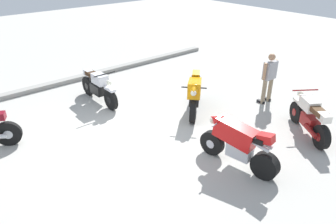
% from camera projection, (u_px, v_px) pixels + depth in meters
% --- Properties ---
extents(ground_plane, '(40.00, 40.00, 0.00)m').
position_uv_depth(ground_plane, '(129.00, 136.00, 8.45)').
color(ground_plane, '#ADAAA3').
extents(curb_edge, '(14.00, 0.30, 0.15)m').
position_uv_depth(curb_edge, '(58.00, 83.00, 11.56)').
color(curb_edge, gray).
rests_on(curb_edge, ground).
extents(motorcycle_silver_cruiser, '(0.70, 2.09, 1.09)m').
position_uv_depth(motorcycle_silver_cruiser, '(98.00, 86.00, 10.11)').
color(motorcycle_silver_cruiser, black).
rests_on(motorcycle_silver_cruiser, ground).
extents(motorcycle_orange_sportbike, '(1.56, 1.46, 1.14)m').
position_uv_depth(motorcycle_orange_sportbike, '(194.00, 93.00, 9.45)').
color(motorcycle_orange_sportbike, black).
rests_on(motorcycle_orange_sportbike, ground).
extents(motorcycle_cream_vintage, '(1.26, 1.69, 1.07)m').
position_uv_depth(motorcycle_cream_vintage, '(310.00, 118.00, 8.32)').
color(motorcycle_cream_vintage, black).
rests_on(motorcycle_cream_vintage, ground).
extents(motorcycle_red_sportbike, '(0.70, 1.96, 1.14)m').
position_uv_depth(motorcycle_red_sportbike, '(238.00, 142.00, 7.06)').
color(motorcycle_red_sportbike, black).
rests_on(motorcycle_red_sportbike, ground).
extents(person_in_gray_shirt, '(0.63, 0.31, 1.60)m').
position_uv_depth(person_in_gray_shirt, '(269.00, 76.00, 9.90)').
color(person_in_gray_shirt, gray).
rests_on(person_in_gray_shirt, ground).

